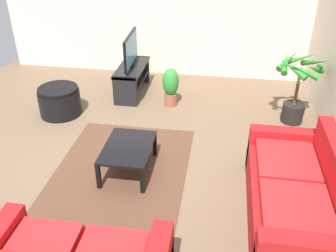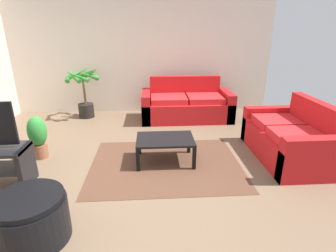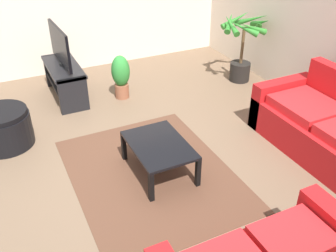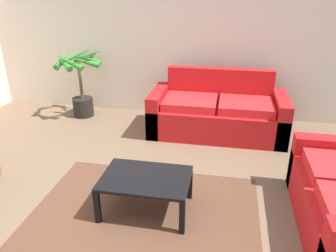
% 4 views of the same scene
% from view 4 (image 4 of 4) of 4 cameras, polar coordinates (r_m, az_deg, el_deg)
% --- Properties ---
extents(ground_plane, '(6.60, 6.60, 0.00)m').
position_cam_4_polar(ground_plane, '(3.28, -11.46, -16.27)').
color(ground_plane, brown).
extents(wall_back, '(6.00, 0.06, 2.70)m').
position_cam_4_polar(wall_back, '(5.46, -0.70, 15.93)').
color(wall_back, beige).
rests_on(wall_back, ground).
extents(couch_main, '(1.95, 0.90, 0.90)m').
position_cam_4_polar(couch_main, '(4.92, 8.53, 2.14)').
color(couch_main, red).
rests_on(couch_main, ground).
extents(coffee_table, '(0.84, 0.59, 0.38)m').
position_cam_4_polar(coffee_table, '(3.21, -3.89, -9.57)').
color(coffee_table, black).
rests_on(coffee_table, ground).
extents(area_rug, '(2.20, 1.70, 0.01)m').
position_cam_4_polar(area_rug, '(3.32, -4.18, -15.16)').
color(area_rug, '#513323').
rests_on(area_rug, ground).
extents(potted_palm, '(0.78, 0.80, 1.11)m').
position_cam_4_polar(potted_palm, '(5.62, -14.91, 7.36)').
color(potted_palm, black).
rests_on(potted_palm, ground).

